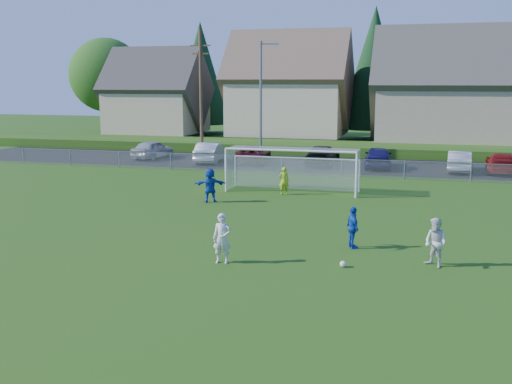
% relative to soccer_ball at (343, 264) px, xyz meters
% --- Properties ---
extents(ground, '(160.00, 160.00, 0.00)m').
position_rel_soccer_ball_xyz_m(ground, '(-4.48, -2.66, -0.11)').
color(ground, '#193D0C').
rests_on(ground, ground).
extents(asphalt_lot, '(60.00, 60.00, 0.00)m').
position_rel_soccer_ball_xyz_m(asphalt_lot, '(-4.48, 24.84, -0.10)').
color(asphalt_lot, black).
rests_on(asphalt_lot, ground).
extents(grass_embankment, '(70.00, 6.00, 0.80)m').
position_rel_soccer_ball_xyz_m(grass_embankment, '(-4.48, 32.34, 0.29)').
color(grass_embankment, '#1E420F').
rests_on(grass_embankment, ground).
extents(soccer_ball, '(0.22, 0.22, 0.22)m').
position_rel_soccer_ball_xyz_m(soccer_ball, '(0.00, 0.00, 0.00)').
color(soccer_ball, white).
rests_on(soccer_ball, ground).
extents(player_white_a, '(0.66, 0.46, 1.74)m').
position_rel_soccer_ball_xyz_m(player_white_a, '(-4.08, -0.60, 0.76)').
color(player_white_a, silver).
rests_on(player_white_a, ground).
extents(player_white_b, '(1.03, 1.02, 1.67)m').
position_rel_soccer_ball_xyz_m(player_white_b, '(2.97, 0.87, 0.73)').
color(player_white_b, silver).
rests_on(player_white_b, ground).
extents(player_blue_a, '(0.77, 1.00, 1.58)m').
position_rel_soccer_ball_xyz_m(player_blue_a, '(0.05, 2.43, 0.68)').
color(player_blue_a, '#1240AE').
rests_on(player_blue_a, ground).
extents(player_blue_b, '(1.72, 1.13, 1.77)m').
position_rel_soccer_ball_xyz_m(player_blue_b, '(-7.98, 9.25, 0.78)').
color(player_blue_b, '#1240AE').
rests_on(player_blue_b, ground).
extents(goalkeeper, '(0.64, 0.52, 1.54)m').
position_rel_soccer_ball_xyz_m(goalkeeper, '(-4.76, 12.28, 0.66)').
color(goalkeeper, '#A0C817').
rests_on(goalkeeper, ground).
extents(car_a, '(2.31, 4.52, 1.47)m').
position_rel_soccer_ball_xyz_m(car_a, '(-18.38, 24.76, 0.63)').
color(car_a, '#AAADB2').
rests_on(car_a, ground).
extents(car_b, '(2.19, 4.82, 1.53)m').
position_rel_soccer_ball_xyz_m(car_b, '(-13.11, 23.76, 0.66)').
color(car_b, silver).
rests_on(car_b, ground).
extents(car_c, '(2.69, 5.07, 1.36)m').
position_rel_soccer_ball_xyz_m(car_c, '(-9.80, 24.08, 0.57)').
color(car_c, '#4D0816').
rests_on(car_c, ground).
extents(car_d, '(2.11, 5.08, 1.47)m').
position_rel_soccer_ball_xyz_m(car_d, '(-4.52, 24.38, 0.62)').
color(car_d, black).
rests_on(car_d, ground).
extents(car_e, '(2.14, 4.72, 1.57)m').
position_rel_soccer_ball_xyz_m(car_e, '(-0.44, 24.01, 0.68)').
color(car_e, '#17154B').
rests_on(car_e, ground).
extents(car_f, '(1.77, 4.42, 1.43)m').
position_rel_soccer_ball_xyz_m(car_f, '(5.10, 23.70, 0.60)').
color(car_f, '#B2B2B2').
rests_on(car_f, ground).
extents(car_g, '(2.23, 4.84, 1.37)m').
position_rel_soccer_ball_xyz_m(car_g, '(7.80, 23.79, 0.58)').
color(car_g, maroon).
rests_on(car_g, ground).
extents(soccer_goal, '(7.42, 1.90, 2.50)m').
position_rel_soccer_ball_xyz_m(soccer_goal, '(-4.48, 13.39, 1.52)').
color(soccer_goal, white).
rests_on(soccer_goal, ground).
extents(chainlink_fence, '(52.06, 0.06, 1.20)m').
position_rel_soccer_ball_xyz_m(chainlink_fence, '(-4.48, 19.34, 0.52)').
color(chainlink_fence, gray).
rests_on(chainlink_fence, ground).
extents(streetlight, '(1.38, 0.18, 9.00)m').
position_rel_soccer_ball_xyz_m(streetlight, '(-8.92, 23.34, 4.73)').
color(streetlight, slate).
rests_on(streetlight, ground).
extents(utility_pole, '(1.60, 0.26, 10.00)m').
position_rel_soccer_ball_xyz_m(utility_pole, '(-13.98, 24.34, 5.04)').
color(utility_pole, '#473321').
rests_on(utility_pole, ground).
extents(houses_row, '(53.90, 11.45, 13.27)m').
position_rel_soccer_ball_xyz_m(houses_row, '(-2.50, 39.80, 7.22)').
color(houses_row, tan).
rests_on(houses_row, ground).
extents(tree_row, '(65.98, 12.36, 13.80)m').
position_rel_soccer_ball_xyz_m(tree_row, '(-3.43, 46.07, 6.80)').
color(tree_row, '#382616').
rests_on(tree_row, ground).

